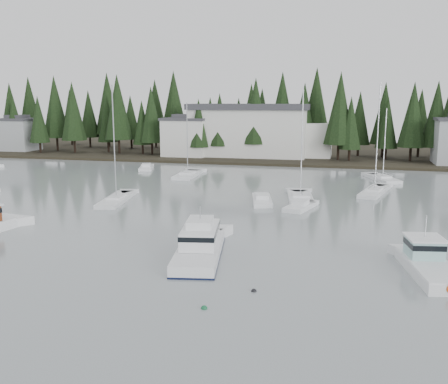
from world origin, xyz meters
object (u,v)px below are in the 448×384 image
object	(u,v)px
runabout_1	(300,208)
sailboat_7	(383,180)
cabin_cruiser_center	(200,247)
sailboat_6	(116,201)
harbor_inn	(259,131)
sailboat_5	(374,193)
sailboat_9	(188,176)
runabout_3	(146,168)
sailboat_0	(300,199)
house_west	(186,136)
house_far_west	(18,134)
runabout_4	(262,201)
lobster_boat_teal	(429,266)

from	to	relation	value
runabout_1	sailboat_7	bearing A→B (deg)	-7.72
cabin_cruiser_center	sailboat_6	distance (m)	24.29
cabin_cruiser_center	harbor_inn	bearing A→B (deg)	-3.84
sailboat_7	sailboat_6	bearing A→B (deg)	106.68
runabout_1	sailboat_5	bearing A→B (deg)	-19.88
sailboat_5	sailboat_9	size ratio (longest dim) A/B	1.20
runabout_3	sailboat_6	bearing A→B (deg)	178.36
harbor_inn	sailboat_0	size ratio (longest dim) A/B	2.07
house_west	sailboat_5	bearing A→B (deg)	-41.62
house_far_west	harbor_inn	world-z (taller)	harbor_inn
sailboat_5	runabout_3	size ratio (longest dim) A/B	2.30
harbor_inn	sailboat_7	xyz separation A→B (m)	(23.63, -24.38, -5.71)
sailboat_0	sailboat_7	size ratio (longest dim) A/B	1.24
runabout_4	sailboat_9	bearing A→B (deg)	28.18
cabin_cruiser_center	runabout_3	distance (m)	51.74
lobster_boat_teal	sailboat_9	world-z (taller)	sailboat_9
sailboat_5	house_far_west	bearing A→B (deg)	80.79
lobster_boat_teal	runabout_1	size ratio (longest dim) A/B	1.40
sailboat_0	sailboat_5	world-z (taller)	sailboat_5
runabout_4	runabout_1	bearing A→B (deg)	-128.92
cabin_cruiser_center	sailboat_7	distance (m)	46.25
house_far_west	sailboat_5	bearing A→B (deg)	-23.79
cabin_cruiser_center	sailboat_0	xyz separation A→B (m)	(5.72, 24.70, -0.60)
harbor_inn	sailboat_5	world-z (taller)	sailboat_5
house_far_west	sailboat_6	xyz separation A→B (m)	(47.95, -47.92, -4.32)
house_west	harbor_inn	world-z (taller)	harbor_inn
runabout_1	sailboat_6	bearing A→B (deg)	109.27
harbor_inn	sailboat_7	distance (m)	34.44
sailboat_6	house_far_west	bearing A→B (deg)	35.94
house_west	house_far_west	xyz separation A→B (m)	(-42.00, 2.00, -0.25)
runabout_3	lobster_boat_teal	bearing A→B (deg)	-155.44
sailboat_7	sailboat_9	xyz separation A→B (m)	(-30.52, -3.32, -0.00)
house_far_west	runabout_1	xyz separation A→B (m)	(70.18, -46.72, -4.27)
house_far_west	sailboat_0	size ratio (longest dim) A/B	0.60
house_west	sailboat_9	world-z (taller)	sailboat_9
cabin_cruiser_center	sailboat_5	bearing A→B (deg)	-35.11
house_far_west	cabin_cruiser_center	xyz separation A→B (m)	(63.97, -66.17, -3.72)
house_west	lobster_boat_teal	xyz separation A→B (m)	(39.03, -64.19, -4.12)
harbor_inn	runabout_3	distance (m)	27.76
harbor_inn	runabout_4	world-z (taller)	harbor_inn
sailboat_5	house_west	bearing A→B (deg)	62.96
lobster_boat_teal	runabout_4	world-z (taller)	lobster_boat_teal
sailboat_6	runabout_4	world-z (taller)	sailboat_6
house_far_west	sailboat_5	world-z (taller)	sailboat_5
sailboat_0	house_far_west	bearing A→B (deg)	50.63
sailboat_5	sailboat_7	xyz separation A→B (m)	(1.79, 11.73, -0.03)
cabin_cruiser_center	sailboat_0	size ratio (longest dim) A/B	0.77
lobster_boat_teal	house_far_west	bearing A→B (deg)	41.19
sailboat_7	house_west	bearing A→B (deg)	40.89
sailboat_6	sailboat_5	bearing A→B (deg)	-76.05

